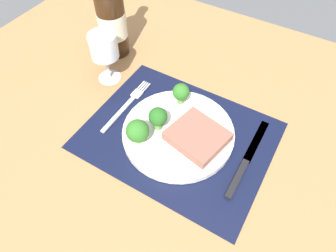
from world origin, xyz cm
name	(u,v)px	position (x,y,z in cm)	size (l,w,h in cm)	color
ground_plane	(178,139)	(0.00, 0.00, -1.50)	(140.00, 110.00, 3.00)	#996D42
placemat	(178,135)	(0.00, 0.00, 0.15)	(41.90, 32.73, 0.30)	black
plate	(178,133)	(0.00, 0.00, 1.10)	(25.57, 25.57, 1.60)	silver
steak	(197,136)	(4.81, -0.01, 3.02)	(11.70, 10.57, 2.25)	#8C5647
broccoli_near_fork	(138,131)	(-5.97, -7.13, 5.74)	(5.05, 5.05, 6.43)	#6B994C
broccoli_back_left	(181,92)	(-3.86, 8.00, 5.19)	(4.10, 4.10, 5.51)	#5B8942
broccoli_center	(158,117)	(-4.45, -1.41, 5.32)	(4.27, 4.27, 5.79)	#5B8942
fork	(127,105)	(-15.46, 1.42, 0.55)	(2.40, 19.20, 0.50)	silver
knife	(245,163)	(16.20, 0.53, 0.60)	(1.80, 23.00, 0.80)	black
wine_bottle	(111,19)	(-30.85, 17.79, 10.72)	(7.79, 7.79, 30.32)	#331E0F
wine_glass	(104,49)	(-25.61, 7.61, 9.62)	(7.06, 7.06, 13.59)	silver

